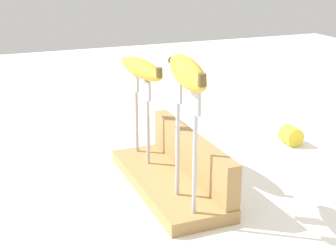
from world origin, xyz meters
name	(u,v)px	position (x,y,z in m)	size (l,w,h in m)	color
ground_plane	(168,188)	(0.00, 0.00, 0.00)	(3.00, 3.00, 0.00)	white
wooden_board	(168,182)	(0.00, 0.00, 0.01)	(0.33, 0.12, 0.02)	#A87F4C
board_backstop	(192,154)	(0.00, 0.05, 0.06)	(0.32, 0.03, 0.08)	#A87F4C
fork_stand_left	(142,110)	(-0.11, -0.01, 0.12)	(0.10, 0.01, 0.17)	#B2B2B7
fork_stand_right	(186,136)	(0.11, -0.01, 0.14)	(0.09, 0.01, 0.20)	#B2B2B7
banana_raised_left	(141,68)	(-0.11, -0.01, 0.21)	(0.18, 0.05, 0.04)	gold
banana_raised_right	(187,72)	(0.11, -0.01, 0.25)	(0.19, 0.07, 0.04)	gold
banana_chunk_near	(291,135)	(-0.11, 0.35, 0.02)	(0.04, 0.04, 0.04)	yellow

